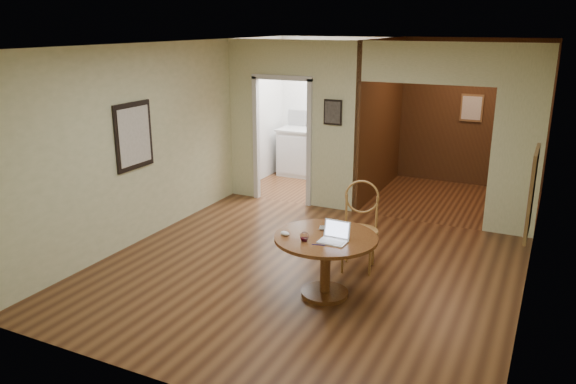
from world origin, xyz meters
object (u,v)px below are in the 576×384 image
at_px(chair, 360,221).
at_px(closed_laptop, 333,230).
at_px(dining_table, 326,252).
at_px(open_laptop, 335,235).

xyz_separation_m(chair, closed_laptop, (-0.08, -0.72, 0.11)).
height_order(dining_table, closed_laptop, closed_laptop).
bearing_deg(chair, dining_table, -106.23).
height_order(open_laptop, closed_laptop, open_laptop).
xyz_separation_m(open_laptop, closed_laptop, (-0.13, 0.26, -0.05)).
relative_size(dining_table, open_laptop, 3.80).
bearing_deg(open_laptop, dining_table, 151.76).
distance_m(dining_table, closed_laptop, 0.27).
distance_m(dining_table, chair, 0.91).
relative_size(chair, open_laptop, 3.69).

